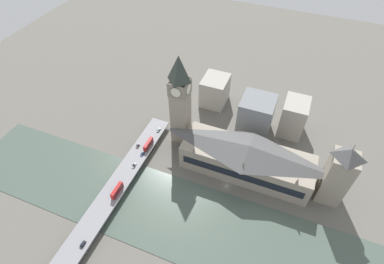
% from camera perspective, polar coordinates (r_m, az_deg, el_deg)
% --- Properties ---
extents(ground_plane, '(600.00, 600.00, 0.00)m').
position_cam_1_polar(ground_plane, '(212.48, 6.58, -10.14)').
color(ground_plane, '#605E56').
extents(river_water, '(55.54, 360.00, 0.30)m').
position_cam_1_polar(river_water, '(195.71, 3.52, -17.83)').
color(river_water, '#47564C').
rests_on(river_water, ground_plane).
extents(parliament_hall, '(29.05, 89.92, 27.07)m').
position_cam_1_polar(parliament_hall, '(211.40, 10.35, -5.06)').
color(parliament_hall, gray).
rests_on(parliament_hall, ground_plane).
extents(clock_tower, '(13.43, 13.43, 74.99)m').
position_cam_1_polar(clock_tower, '(212.22, -2.29, 6.27)').
color(clock_tower, gray).
rests_on(clock_tower, ground_plane).
extents(victoria_tower, '(15.01, 15.01, 51.91)m').
position_cam_1_polar(victoria_tower, '(207.64, 26.00, -7.31)').
color(victoria_tower, gray).
rests_on(victoria_tower, ground_plane).
extents(road_bridge, '(143.09, 14.79, 5.10)m').
position_cam_1_polar(road_bridge, '(210.99, -14.58, -10.60)').
color(road_bridge, slate).
rests_on(road_bridge, ground_plane).
extents(double_decker_bus_lead, '(11.98, 2.53, 4.69)m').
position_cam_1_polar(double_decker_bus_lead, '(227.08, -8.33, -2.24)').
color(double_decker_bus_lead, red).
rests_on(double_decker_bus_lead, road_bridge).
extents(double_decker_bus_mid, '(11.94, 2.55, 5.08)m').
position_cam_1_polar(double_decker_bus_mid, '(205.75, -14.11, -10.70)').
color(double_decker_bus_mid, red).
rests_on(double_decker_bus_mid, road_bridge).
extents(car_northbound_lead, '(3.83, 1.90, 1.23)m').
position_cam_1_polar(car_northbound_lead, '(223.93, -9.45, -4.12)').
color(car_northbound_lead, navy).
rests_on(car_northbound_lead, road_bridge).
extents(car_northbound_mid, '(4.21, 1.90, 1.37)m').
position_cam_1_polar(car_northbound_mid, '(218.08, -10.99, -6.28)').
color(car_northbound_mid, silver).
rests_on(car_northbound_mid, road_bridge).
extents(car_northbound_tail, '(4.62, 1.76, 1.37)m').
position_cam_1_polar(car_northbound_tail, '(238.76, -6.38, 0.40)').
color(car_northbound_tail, '#2D5638').
rests_on(car_northbound_tail, road_bridge).
extents(car_southbound_lead, '(3.94, 1.78, 1.47)m').
position_cam_1_polar(car_southbound_lead, '(229.64, -10.28, -2.58)').
color(car_southbound_lead, slate).
rests_on(car_southbound_lead, road_bridge).
extents(car_southbound_mid, '(4.16, 1.78, 1.45)m').
position_cam_1_polar(car_southbound_mid, '(195.54, -20.09, -19.43)').
color(car_southbound_mid, black).
rests_on(car_southbound_mid, road_bridge).
extents(city_block_west, '(23.43, 18.20, 29.57)m').
position_cam_1_polar(city_block_west, '(247.84, 18.72, 2.72)').
color(city_block_west, '#A39E93').
rests_on(city_block_west, ground_plane).
extents(city_block_center, '(24.61, 20.99, 25.33)m').
position_cam_1_polar(city_block_center, '(264.05, 4.37, 7.86)').
color(city_block_center, '#A39E93').
rests_on(city_block_center, ground_plane).
extents(city_block_east, '(25.11, 24.90, 33.08)m').
position_cam_1_polar(city_block_east, '(237.88, 12.03, 2.91)').
color(city_block_east, slate).
rests_on(city_block_east, ground_plane).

